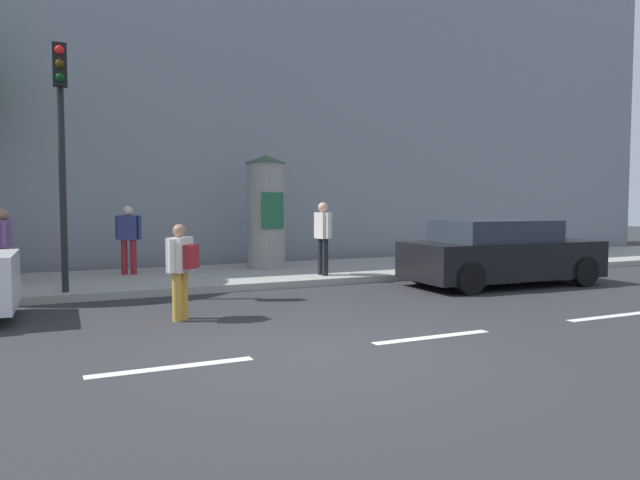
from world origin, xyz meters
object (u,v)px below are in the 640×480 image
object	(u,v)px
pedestrian_in_red_top	(128,235)
parked_car_red	(500,253)
traffic_light	(61,128)
pedestrian_in_dark_shirt	(4,241)
pedestrian_in_light_jacket	(2,238)
pedestrian_with_bag	(181,264)
pedestrian_near_pole	(323,233)
poster_column	(266,211)

from	to	relation	value
pedestrian_in_red_top	parked_car_red	bearing A→B (deg)	-29.98
traffic_light	pedestrian_in_dark_shirt	bearing A→B (deg)	123.41
traffic_light	pedestrian_in_dark_shirt	size ratio (longest dim) A/B	2.95
pedestrian_in_dark_shirt	pedestrian_in_red_top	xyz separation A→B (m)	(2.47, 0.85, 0.04)
pedestrian_in_dark_shirt	pedestrian_in_light_jacket	world-z (taller)	pedestrian_in_light_jacket
traffic_light	pedestrian_with_bag	xyz separation A→B (m)	(1.57, -2.68, -2.28)
pedestrian_near_pole	pedestrian_in_dark_shirt	size ratio (longest dim) A/B	1.10
pedestrian_in_dark_shirt	pedestrian_in_light_jacket	xyz separation A→B (m)	(-0.15, 1.54, -0.00)
pedestrian_with_bag	pedestrian_near_pole	size ratio (longest dim) A/B	0.88
traffic_light	poster_column	bearing A→B (deg)	26.73
pedestrian_with_bag	pedestrian_in_dark_shirt	bearing A→B (deg)	121.57
traffic_light	poster_column	size ratio (longest dim) A/B	1.56
pedestrian_in_red_top	parked_car_red	world-z (taller)	pedestrian_in_red_top
poster_column	pedestrian_in_dark_shirt	bearing A→B (deg)	-172.38
pedestrian_in_light_jacket	pedestrian_in_red_top	xyz separation A→B (m)	(2.62, -0.69, 0.04)
pedestrian_in_light_jacket	pedestrian_in_red_top	distance (m)	2.71
poster_column	pedestrian_in_light_jacket	bearing A→B (deg)	172.69
pedestrian_with_bag	parked_car_red	size ratio (longest dim) A/B	0.34
pedestrian_with_bag	traffic_light	bearing A→B (deg)	120.44
pedestrian_with_bag	parked_car_red	bearing A→B (deg)	7.54
pedestrian_in_dark_shirt	parked_car_red	world-z (taller)	pedestrian_in_dark_shirt
poster_column	parked_car_red	bearing A→B (deg)	-46.32
traffic_light	pedestrian_near_pole	xyz separation A→B (m)	(5.43, 0.44, -2.02)
poster_column	parked_car_red	world-z (taller)	poster_column
pedestrian_in_dark_shirt	parked_car_red	distance (m)	10.32
traffic_light	pedestrian_in_light_jacket	size ratio (longest dim) A/B	2.92
pedestrian_near_pole	traffic_light	bearing A→B (deg)	-175.35
pedestrian_with_bag	pedestrian_in_red_top	world-z (taller)	pedestrian_in_red_top
pedestrian_in_light_jacket	parked_car_red	size ratio (longest dim) A/B	0.35
poster_column	pedestrian_with_bag	distance (m)	6.03
traffic_light	pedestrian_in_dark_shirt	world-z (taller)	traffic_light
pedestrian_with_bag	pedestrian_near_pole	bearing A→B (deg)	38.99
pedestrian_near_pole	pedestrian_with_bag	bearing A→B (deg)	-141.01
parked_car_red	pedestrian_with_bag	bearing A→B (deg)	-172.46
pedestrian_near_pole	parked_car_red	distance (m)	3.95
traffic_light	pedestrian_in_red_top	world-z (taller)	traffic_light
pedestrian_with_bag	pedestrian_in_red_top	bearing A→B (deg)	91.84
traffic_light	pedestrian_with_bag	bearing A→B (deg)	-59.56
pedestrian_in_red_top	pedestrian_near_pole	bearing A→B (deg)	-26.72
pedestrian_in_light_jacket	parked_car_red	world-z (taller)	pedestrian_in_light_jacket
traffic_light	pedestrian_in_red_top	xyz separation A→B (m)	(1.41, 2.47, -2.08)
traffic_light	pedestrian_near_pole	distance (m)	5.81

